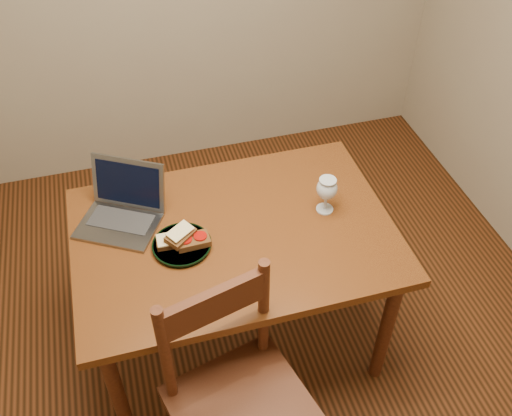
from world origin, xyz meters
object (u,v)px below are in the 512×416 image
object	(u,v)px
table	(234,246)
laptop	(123,206)
milk_glass	(326,195)
plate	(182,245)
chair	(239,395)

from	to	relation	value
table	laptop	size ratio (longest dim) A/B	3.11
milk_glass	laptop	size ratio (longest dim) A/B	0.40
plate	chair	bearing A→B (deg)	-82.16
plate	milk_glass	size ratio (longest dim) A/B	1.40
table	laptop	bearing A→B (deg)	152.98
table	chair	world-z (taller)	chair
plate	milk_glass	bearing A→B (deg)	4.43
table	milk_glass	world-z (taller)	milk_glass
chair	milk_glass	size ratio (longest dim) A/B	3.35
chair	laptop	bearing A→B (deg)	94.58
plate	milk_glass	xyz separation A→B (m)	(0.62, 0.05, 0.07)
plate	table	bearing A→B (deg)	6.74
milk_glass	plate	bearing A→B (deg)	-175.57
chair	milk_glass	xyz separation A→B (m)	(0.54, 0.62, 0.28)
plate	laptop	size ratio (longest dim) A/B	0.56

